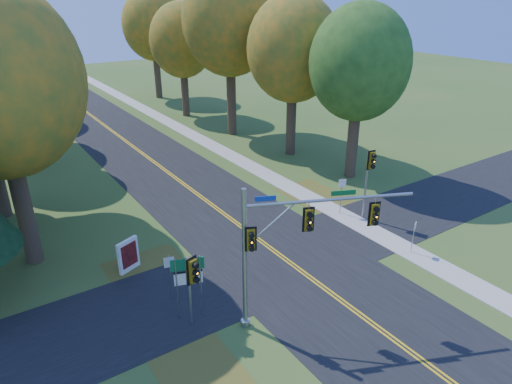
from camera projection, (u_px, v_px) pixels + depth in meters
ground at (308, 276)px, 23.15m from camera, size 160.00×160.00×0.00m
road_main at (308, 276)px, 23.14m from camera, size 8.00×160.00×0.02m
road_cross at (284, 258)px, 24.66m from camera, size 60.00×6.00×0.02m
centerline_left at (306, 276)px, 23.09m from camera, size 0.10×160.00×0.01m
centerline_right at (309, 275)px, 23.19m from camera, size 0.10×160.00×0.01m
sidewalk_east at (391, 241)px, 26.30m from camera, size 1.60×160.00×0.06m
leaf_patch_w_near at (157, 280)px, 22.86m from camera, size 4.00×6.00×0.00m
leaf_patch_e at (328, 202)px, 31.16m from camera, size 3.50×8.00×0.00m
leaf_patch_w_far at (205, 379)px, 17.05m from camera, size 3.00×5.00×0.00m
tree_e_a at (360, 63)px, 32.23m from camera, size 7.20×7.20×12.73m
tree_e_b at (293, 49)px, 36.93m from camera, size 7.60×7.60×13.33m
tree_e_c at (230, 21)px, 41.81m from camera, size 8.80×8.80×15.79m
tree_e_d at (182, 41)px, 49.44m from camera, size 7.00×7.00×12.32m
tree_e_e at (154, 25)px, 57.78m from camera, size 7.80×7.80×13.74m
traffic_mast at (288, 239)px, 18.32m from camera, size 6.56×3.08×6.47m
east_signal_pole at (370, 168)px, 27.38m from camera, size 0.53×0.62×4.63m
ped_signal_pole at (192, 276)px, 18.63m from camera, size 0.54×0.64×3.50m
route_sign_cluster at (188, 275)px, 19.44m from camera, size 1.36×0.54×3.07m
info_kiosk at (128, 255)px, 23.32m from camera, size 1.24×0.65×1.76m
reg_sign_e_north at (342, 190)px, 28.87m from camera, size 0.45×0.22×2.51m
reg_sign_e_south at (414, 232)px, 24.66m from camera, size 0.35×0.17×1.94m
reg_sign_w at (170, 270)px, 20.63m from camera, size 0.46×0.16×2.46m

